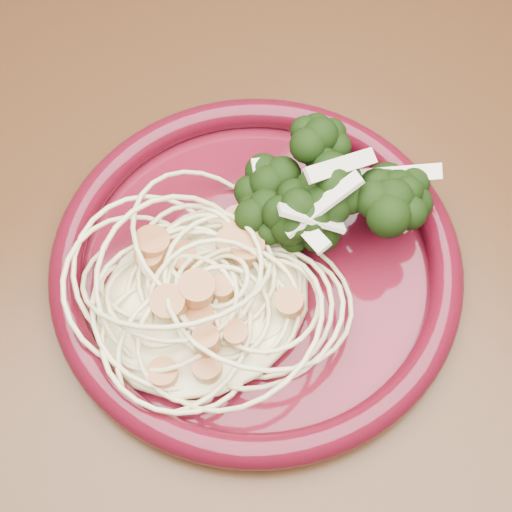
% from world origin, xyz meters
% --- Properties ---
extents(dining_table, '(1.20, 0.80, 0.75)m').
position_xyz_m(dining_table, '(0.00, 0.00, 0.65)').
color(dining_table, '#472814').
rests_on(dining_table, ground).
extents(dinner_plate, '(0.32, 0.32, 0.02)m').
position_xyz_m(dinner_plate, '(-0.05, -0.03, 0.76)').
color(dinner_plate, '#500C19').
rests_on(dinner_plate, dining_table).
extents(spaghetti_pile, '(0.17, 0.15, 0.03)m').
position_xyz_m(spaghetti_pile, '(-0.10, -0.04, 0.77)').
color(spaghetti_pile, beige).
rests_on(spaghetti_pile, dinner_plate).
extents(scallop_cluster, '(0.13, 0.13, 0.04)m').
position_xyz_m(scallop_cluster, '(-0.10, -0.04, 0.81)').
color(scallop_cluster, '#C77E44').
rests_on(scallop_cluster, spaghetti_pile).
extents(broccoli_pile, '(0.11, 0.17, 0.06)m').
position_xyz_m(broccoli_pile, '(0.01, -0.03, 0.78)').
color(broccoli_pile, black).
rests_on(broccoli_pile, dinner_plate).
extents(onion_garnish, '(0.08, 0.11, 0.06)m').
position_xyz_m(onion_garnish, '(0.01, -0.03, 0.82)').
color(onion_garnish, beige).
rests_on(onion_garnish, broccoli_pile).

